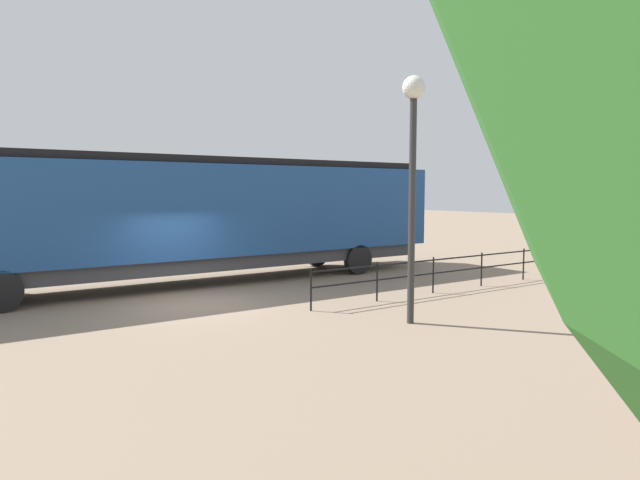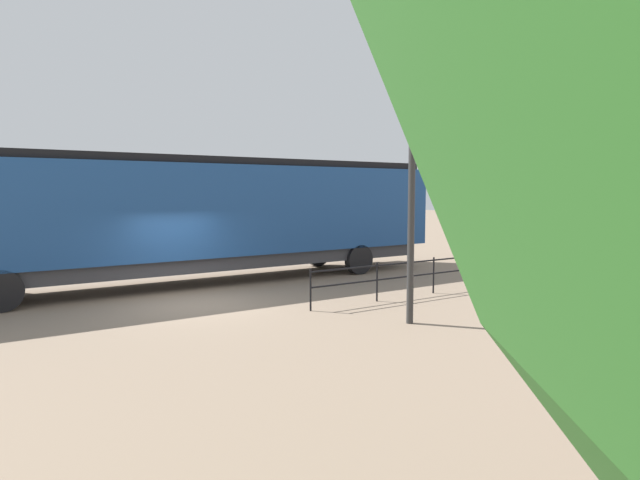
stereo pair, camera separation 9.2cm
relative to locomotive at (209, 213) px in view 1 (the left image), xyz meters
The scene contains 4 objects.
ground_plane 4.31m from the locomotive, 29.39° to the right, with size 120.00×120.00×0.00m, color #84705B.
locomotive is the anchor object (origin of this frame).
lamp_post 8.38m from the locomotive, 11.20° to the left, with size 0.52×0.52×5.66m.
platform_fence 8.34m from the locomotive, 46.23° to the left, with size 0.05×11.09×1.09m.
Camera 1 is at (14.04, -5.38, 3.07)m, focal length 30.55 mm.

